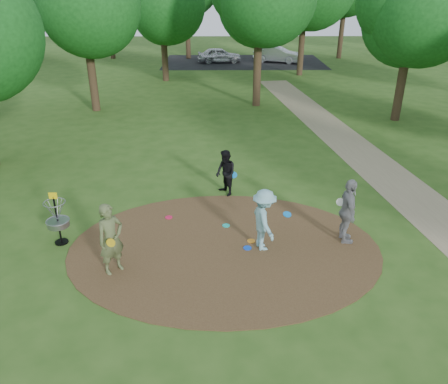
{
  "coord_description": "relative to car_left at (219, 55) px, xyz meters",
  "views": [
    {
      "loc": [
        -0.11,
        -9.98,
        6.53
      ],
      "look_at": [
        0.0,
        1.2,
        1.1
      ],
      "focal_mm": 35.0,
      "sensor_mm": 36.0,
      "label": 1
    }
  ],
  "objects": [
    {
      "name": "tree_ring",
      "position": [
        3.48,
        -21.1,
        4.57
      ],
      "size": [
        37.04,
        45.59,
        9.2
      ],
      "color": "#332316",
      "rests_on": "ground"
    },
    {
      "name": "player_waiting_with_disc",
      "position": [
        3.47,
        -29.29,
        0.29
      ],
      "size": [
        0.57,
        1.1,
        1.86
      ],
      "color": "gray",
      "rests_on": "ground"
    },
    {
      "name": "player_observer_with_disc",
      "position": [
        -2.6,
        -30.62,
        0.28
      ],
      "size": [
        0.79,
        0.79,
        1.85
      ],
      "color": "#556138",
      "rests_on": "ground"
    },
    {
      "name": "parking_lot",
      "position": [
        2.14,
        0.4,
        -0.64
      ],
      "size": [
        14.0,
        8.0,
        0.01
      ],
      "primitive_type": "cube",
      "color": "black",
      "rests_on": "ground"
    },
    {
      "name": "disc_golf_basket",
      "position": [
        -4.36,
        -29.3,
        0.23
      ],
      "size": [
        0.63,
        0.63,
        1.54
      ],
      "color": "black",
      "rests_on": "ground"
    },
    {
      "name": "disc_ground_orange",
      "position": [
        0.89,
        -29.31,
        -0.61
      ],
      "size": [
        0.22,
        0.22,
        0.02
      ],
      "primitive_type": "cylinder",
      "color": "orange",
      "rests_on": "dirt_clearing"
    },
    {
      "name": "disc_ground_red",
      "position": [
        -1.54,
        -27.95,
        -0.61
      ],
      "size": [
        0.22,
        0.22,
        0.02
      ],
      "primitive_type": "cylinder",
      "color": "#D91545",
      "rests_on": "dirt_clearing"
    },
    {
      "name": "disc_ground_cyan",
      "position": [
        0.2,
        -28.46,
        -0.61
      ],
      "size": [
        0.22,
        0.22,
        0.02
      ],
      "primitive_type": "cylinder",
      "color": "#18C0AE",
      "rests_on": "dirt_clearing"
    },
    {
      "name": "player_throwing_with_disc",
      "position": [
        1.18,
        -29.61,
        0.22
      ],
      "size": [
        1.2,
        1.24,
        1.73
      ],
      "color": "#82BAC2",
      "rests_on": "ground"
    },
    {
      "name": "car_right",
      "position": [
        5.1,
        0.05,
        0.03
      ],
      "size": [
        4.34,
        2.63,
        1.35
      ],
      "primitive_type": "imported",
      "rotation": [
        0.0,
        0.0,
        1.26
      ],
      "color": "#B8BCC1",
      "rests_on": "ground"
    },
    {
      "name": "disc_ground_blue",
      "position": [
        0.76,
        -29.66,
        -0.61
      ],
      "size": [
        0.22,
        0.22,
        0.02
      ],
      "primitive_type": "cylinder",
      "color": "blue",
      "rests_on": "dirt_clearing"
    },
    {
      "name": "dirt_clearing",
      "position": [
        0.14,
        -29.6,
        -0.63
      ],
      "size": [
        8.4,
        8.4,
        0.02
      ],
      "primitive_type": "cylinder",
      "color": "#47301C",
      "rests_on": "ground"
    },
    {
      "name": "ground",
      "position": [
        0.14,
        -29.6,
        -0.64
      ],
      "size": [
        100.0,
        100.0,
        0.0
      ],
      "primitive_type": "plane",
      "color": "#2D5119",
      "rests_on": "ground"
    },
    {
      "name": "car_left",
      "position": [
        0.0,
        0.0,
        0.0
      ],
      "size": [
        3.93,
        1.96,
        1.29
      ],
      "primitive_type": "imported",
      "rotation": [
        0.0,
        0.0,
        1.69
      ],
      "color": "#B2B6BB",
      "rests_on": "ground"
    },
    {
      "name": "footpath",
      "position": [
        6.64,
        -27.6,
        -0.64
      ],
      "size": [
        7.55,
        39.89,
        0.01
      ],
      "primitive_type": "cube",
      "rotation": [
        0.0,
        0.0,
        0.14
      ],
      "color": "#8C7A5B",
      "rests_on": "ground"
    },
    {
      "name": "player_walking_with_disc",
      "position": [
        0.22,
        -26.31,
        0.14
      ],
      "size": [
        0.89,
        0.95,
        1.56
      ],
      "color": "black",
      "rests_on": "ground"
    }
  ]
}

